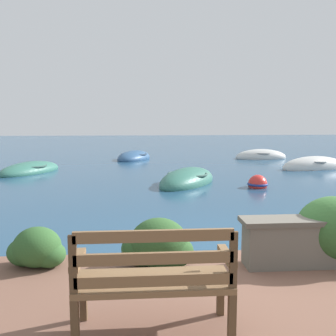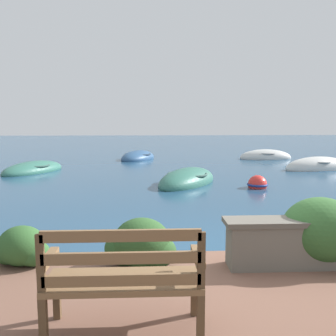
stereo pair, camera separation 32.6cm
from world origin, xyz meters
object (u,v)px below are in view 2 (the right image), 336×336
rowboat_nearest (187,181)px  rowboat_mid (33,170)px  park_bench (124,277)px  rowboat_far (318,168)px  mooring_buoy (257,185)px  rowboat_outer (265,158)px  rowboat_distant (138,158)px

rowboat_nearest → rowboat_mid: size_ratio=1.01×
park_bench → rowboat_far: park_bench is taller
rowboat_nearest → rowboat_far: rowboat_far is taller
rowboat_far → mooring_buoy: bearing=-146.7°
park_bench → rowboat_nearest: (1.34, 8.34, -0.63)m
rowboat_nearest → rowboat_outer: 8.24m
rowboat_outer → mooring_buoy: rowboat_outer is taller
rowboat_far → rowboat_distant: (-7.14, 4.08, -0.01)m
park_bench → rowboat_far: 13.19m
rowboat_far → rowboat_outer: rowboat_far is taller
rowboat_nearest → rowboat_far: (5.41, 2.97, 0.00)m
rowboat_far → rowboat_distant: rowboat_far is taller
rowboat_nearest → rowboat_outer: (4.55, 6.87, -0.00)m
park_bench → mooring_buoy: size_ratio=2.15×
park_bench → mooring_buoy: 8.26m
rowboat_mid → rowboat_far: rowboat_far is taller
rowboat_distant → rowboat_outer: bearing=112.2°
rowboat_far → mooring_buoy: rowboat_far is taller
rowboat_mid → rowboat_distant: bearing=-14.8°
park_bench → rowboat_outer: park_bench is taller
rowboat_distant → mooring_buoy: size_ratio=4.79×
mooring_buoy → rowboat_nearest: bearing=157.9°
rowboat_mid → rowboat_outer: bearing=-41.2°
park_bench → rowboat_mid: 11.94m
park_bench → rowboat_outer: 16.33m
rowboat_far → rowboat_distant: 8.23m
rowboat_far → mooring_buoy: size_ratio=4.99×
rowboat_outer → rowboat_distant: size_ratio=0.89×
rowboat_mid → rowboat_outer: (10.05, 4.04, 0.01)m
rowboat_nearest → rowboat_distant: (-1.73, 7.05, -0.01)m
rowboat_mid → rowboat_outer: 10.84m
rowboat_far → rowboat_outer: bearing=88.4°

